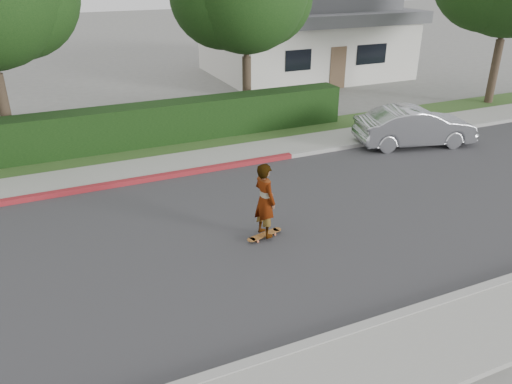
% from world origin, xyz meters
% --- Properties ---
extents(ground, '(120.00, 120.00, 0.00)m').
position_xyz_m(ground, '(0.00, 0.00, 0.00)').
color(ground, slate).
rests_on(ground, ground).
extents(road, '(60.00, 8.00, 0.01)m').
position_xyz_m(road, '(0.00, 0.00, 0.01)').
color(road, '#2D2D30').
rests_on(road, ground).
extents(curb_near, '(60.00, 0.20, 0.15)m').
position_xyz_m(curb_near, '(0.00, -4.10, 0.07)').
color(curb_near, '#9E9E99').
rests_on(curb_near, ground).
extents(sidewalk_near, '(60.00, 1.60, 0.12)m').
position_xyz_m(sidewalk_near, '(0.00, -5.00, 0.06)').
color(sidewalk_near, gray).
rests_on(sidewalk_near, ground).
extents(curb_far, '(60.00, 0.20, 0.15)m').
position_xyz_m(curb_far, '(0.00, 4.10, 0.07)').
color(curb_far, '#9E9E99').
rests_on(curb_far, ground).
extents(curb_red_section, '(12.00, 0.21, 0.15)m').
position_xyz_m(curb_red_section, '(-5.00, 4.10, 0.08)').
color(curb_red_section, maroon).
rests_on(curb_red_section, ground).
extents(sidewalk_far, '(60.00, 1.60, 0.12)m').
position_xyz_m(sidewalk_far, '(0.00, 5.00, 0.06)').
color(sidewalk_far, gray).
rests_on(sidewalk_far, ground).
extents(planting_strip, '(60.00, 1.60, 0.10)m').
position_xyz_m(planting_strip, '(0.00, 6.60, 0.05)').
color(planting_strip, '#2D4C1E').
rests_on(planting_strip, ground).
extents(hedge, '(15.00, 1.00, 1.50)m').
position_xyz_m(hedge, '(-3.00, 7.20, 0.75)').
color(hedge, black).
rests_on(hedge, ground).
extents(house, '(10.60, 8.60, 4.30)m').
position_xyz_m(house, '(8.00, 16.00, 2.10)').
color(house, beige).
rests_on(house, ground).
extents(skateboard, '(1.01, 0.43, 0.09)m').
position_xyz_m(skateboard, '(-2.03, -0.37, 0.09)').
color(skateboard, '#DB663C').
rests_on(skateboard, ground).
extents(skateboarder, '(0.56, 0.73, 1.81)m').
position_xyz_m(skateboarder, '(-2.03, -0.37, 1.01)').
color(skateboarder, white).
rests_on(skateboarder, skateboard).
extents(car_silver, '(4.39, 2.42, 1.37)m').
position_xyz_m(car_silver, '(5.62, 3.47, 0.69)').
color(car_silver, '#B0B1B7').
rests_on(car_silver, ground).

